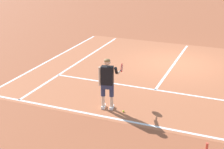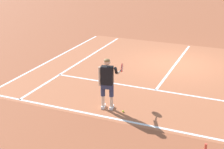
# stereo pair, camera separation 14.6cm
# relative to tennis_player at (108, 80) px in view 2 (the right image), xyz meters

# --- Properties ---
(ground_plane) EXTENTS (80.00, 80.00, 0.00)m
(ground_plane) POSITION_rel_tennis_player_xyz_m (1.04, 5.36, -0.99)
(ground_plane) COLOR #9E5133
(court_inner_surface) EXTENTS (10.98, 9.44, 0.00)m
(court_inner_surface) POSITION_rel_tennis_player_xyz_m (1.04, 3.94, -0.99)
(court_inner_surface) COLOR #B2603D
(court_inner_surface) RESTS_ON ground
(line_baseline) EXTENTS (10.98, 0.10, 0.01)m
(line_baseline) POSITION_rel_tennis_player_xyz_m (1.04, -0.58, -0.99)
(line_baseline) COLOR white
(line_baseline) RESTS_ON ground
(line_service) EXTENTS (8.23, 0.10, 0.01)m
(line_service) POSITION_rel_tennis_player_xyz_m (1.04, 2.06, -0.99)
(line_service) COLOR white
(line_service) RESTS_ON ground
(line_centre_service) EXTENTS (0.10, 6.40, 0.01)m
(line_centre_service) POSITION_rel_tennis_player_xyz_m (1.04, 5.26, -0.99)
(line_centre_service) COLOR white
(line_centre_service) RESTS_ON ground
(line_singles_left) EXTENTS (0.10, 9.04, 0.01)m
(line_singles_left) POSITION_rel_tennis_player_xyz_m (-3.07, 3.94, -0.99)
(line_singles_left) COLOR white
(line_singles_left) RESTS_ON ground
(line_doubles_left) EXTENTS (0.10, 9.04, 0.01)m
(line_doubles_left) POSITION_rel_tennis_player_xyz_m (-4.45, 3.94, -0.99)
(line_doubles_left) COLOR white
(line_doubles_left) RESTS_ON ground
(tennis_player) EXTENTS (0.59, 1.19, 1.71)m
(tennis_player) POSITION_rel_tennis_player_xyz_m (0.00, 0.00, 0.00)
(tennis_player) COLOR white
(tennis_player) RESTS_ON ground
(tennis_ball_near_feet) EXTENTS (0.07, 0.07, 0.07)m
(tennis_ball_near_feet) POSITION_rel_tennis_player_xyz_m (0.57, -0.08, -0.96)
(tennis_ball_near_feet) COLOR #CCE02D
(tennis_ball_near_feet) RESTS_ON ground
(water_bottle) EXTENTS (0.07, 0.07, 0.26)m
(water_bottle) POSITION_rel_tennis_player_xyz_m (3.32, -1.36, -0.86)
(water_bottle) COLOR #E04C38
(water_bottle) RESTS_ON ground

